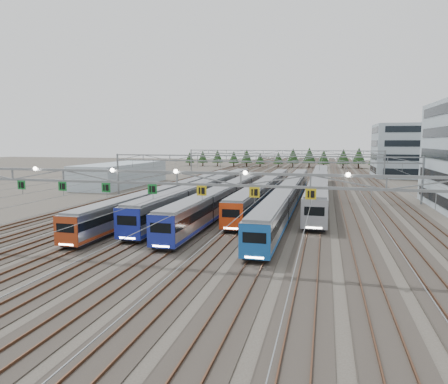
% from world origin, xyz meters
% --- Properties ---
extents(ground, '(400.00, 400.00, 0.00)m').
position_xyz_m(ground, '(0.00, 0.00, 0.00)').
color(ground, '#47423A').
rests_on(ground, ground).
extents(track_bed, '(54.00, 260.00, 5.42)m').
position_xyz_m(track_bed, '(0.00, 100.00, 1.49)').
color(track_bed, '#2D2823').
rests_on(track_bed, ground).
extents(train_a, '(2.60, 61.06, 3.37)m').
position_xyz_m(train_a, '(-11.25, 30.44, 1.94)').
color(train_a, black).
rests_on(train_a, ground).
extents(train_b, '(2.91, 57.69, 3.79)m').
position_xyz_m(train_b, '(-6.75, 32.29, 2.15)').
color(train_b, black).
rests_on(train_b, ground).
extents(train_c, '(2.81, 51.61, 3.66)m').
position_xyz_m(train_c, '(-2.25, 27.21, 2.08)').
color(train_c, black).
rests_on(train_c, ground).
extents(train_d, '(2.77, 53.50, 3.60)m').
position_xyz_m(train_d, '(2.25, 37.27, 2.05)').
color(train_d, black).
rests_on(train_d, ground).
extents(train_e, '(2.75, 65.54, 3.58)m').
position_xyz_m(train_e, '(6.75, 32.78, 2.04)').
color(train_e, black).
rests_on(train_e, ground).
extents(train_f, '(3.04, 64.59, 3.96)m').
position_xyz_m(train_f, '(11.25, 45.19, 2.23)').
color(train_f, black).
rests_on(train_f, ground).
extents(gantry_near, '(56.36, 0.61, 8.08)m').
position_xyz_m(gantry_near, '(-0.05, -0.12, 7.09)').
color(gantry_near, gray).
rests_on(gantry_near, ground).
extents(gantry_mid, '(56.36, 0.36, 8.00)m').
position_xyz_m(gantry_mid, '(0.00, 40.00, 6.39)').
color(gantry_mid, gray).
rests_on(gantry_mid, ground).
extents(gantry_far, '(56.36, 0.36, 8.00)m').
position_xyz_m(gantry_far, '(0.00, 85.00, 6.39)').
color(gantry_far, gray).
rests_on(gantry_far, ground).
extents(depot_bldg_north, '(22.00, 18.00, 15.52)m').
position_xyz_m(depot_bldg_north, '(37.22, 95.39, 7.76)').
color(depot_bldg_north, '#A1B6C1').
rests_on(depot_bldg_north, ground).
extents(west_shed, '(10.00, 30.00, 5.30)m').
position_xyz_m(west_shed, '(-34.99, 54.45, 2.65)').
color(west_shed, '#A1B6C1').
rests_on(west_shed, ground).
extents(treeline, '(106.40, 5.60, 7.02)m').
position_xyz_m(treeline, '(5.40, 131.39, 4.23)').
color(treeline, '#332114').
rests_on(treeline, ground).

